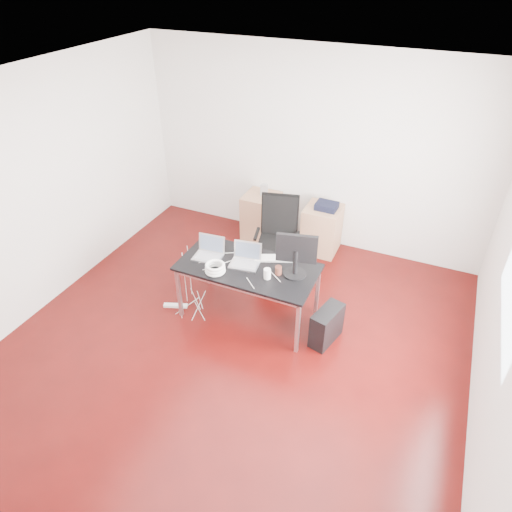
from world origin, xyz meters
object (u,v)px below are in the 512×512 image
at_px(pc_tower, 327,325).
at_px(desk, 248,270).
at_px(filing_cabinet_left, 261,216).
at_px(filing_cabinet_right, 322,229).
at_px(office_chair, 278,233).

bearing_deg(pc_tower, desk, -167.91).
relative_size(filing_cabinet_left, filing_cabinet_right, 1.00).
bearing_deg(filing_cabinet_left, desk, -71.41).
distance_m(office_chair, pc_tower, 1.51).
xyz_separation_m(office_chair, filing_cabinet_right, (0.40, 0.75, -0.26)).
height_order(filing_cabinet_left, filing_cabinet_right, same).
bearing_deg(pc_tower, office_chair, 148.92).
xyz_separation_m(desk, filing_cabinet_left, (-0.59, 1.75, -0.33)).
height_order(filing_cabinet_right, pc_tower, filing_cabinet_right).
bearing_deg(filing_cabinet_right, filing_cabinet_left, 180.00).
xyz_separation_m(desk, filing_cabinet_right, (0.37, 1.75, -0.33)).
relative_size(desk, filing_cabinet_right, 2.29).
bearing_deg(office_chair, pc_tower, -59.39).
height_order(desk, office_chair, office_chair).
height_order(office_chair, filing_cabinet_right, office_chair).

